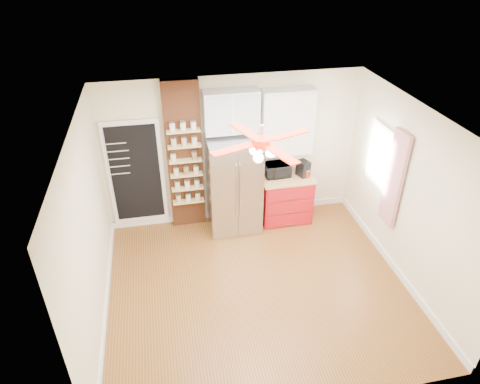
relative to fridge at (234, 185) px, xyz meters
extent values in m
plane|color=brown|center=(0.05, -1.63, -0.88)|extent=(4.50, 4.50, 0.00)
plane|color=white|center=(0.05, -1.63, 1.83)|extent=(4.50, 4.50, 0.00)
cube|color=#F0E8C1|center=(0.05, 0.37, 0.48)|extent=(4.50, 0.02, 2.70)
cube|color=#F0E8C1|center=(0.05, -3.63, 0.48)|extent=(4.50, 0.02, 2.70)
cube|color=#F0E8C1|center=(-2.20, -1.63, 0.48)|extent=(0.02, 4.00, 2.70)
cube|color=#F0E8C1|center=(2.30, -1.63, 0.48)|extent=(0.02, 4.00, 2.70)
cube|color=white|center=(-1.65, 0.34, 0.23)|extent=(0.95, 0.04, 1.95)
cube|color=black|center=(-1.65, 0.32, 0.23)|extent=(0.82, 0.02, 1.78)
cube|color=brown|center=(-0.80, 0.29, 0.48)|extent=(0.60, 0.16, 2.70)
cube|color=#A5A6AA|center=(0.00, 0.00, 0.00)|extent=(0.90, 0.70, 1.75)
cube|color=white|center=(0.00, 0.20, 1.27)|extent=(0.90, 0.35, 0.70)
cube|color=#B31219|center=(0.97, 0.05, -0.45)|extent=(0.90, 0.60, 0.86)
cube|color=tan|center=(0.97, 0.05, 0.01)|extent=(0.94, 0.64, 0.04)
cube|color=white|center=(0.97, 0.22, 1.00)|extent=(0.90, 0.30, 1.15)
cube|color=white|center=(2.28, -0.73, 0.68)|extent=(0.04, 0.75, 1.05)
cube|color=#AE1723|center=(2.23, -1.28, 0.57)|extent=(0.06, 0.40, 1.55)
cylinder|color=silver|center=(0.05, -1.63, 1.68)|extent=(0.05, 0.05, 0.20)
cylinder|color=red|center=(0.05, -1.63, 1.56)|extent=(0.24, 0.24, 0.10)
sphere|color=white|center=(0.05, -1.63, 1.40)|extent=(0.13, 0.13, 0.13)
imported|color=black|center=(0.81, 0.11, 0.15)|extent=(0.47, 0.33, 0.25)
cube|color=black|center=(1.26, 0.03, 0.17)|extent=(0.24, 0.27, 0.29)
cylinder|color=#A21C09|center=(1.31, -0.04, 0.09)|extent=(0.12, 0.12, 0.13)
cylinder|color=#B6270A|center=(1.34, 0.10, 0.09)|extent=(0.10, 0.10, 0.13)
cylinder|color=beige|center=(-1.00, 0.16, 0.56)|extent=(0.12, 0.12, 0.13)
cylinder|color=olive|center=(-0.65, 0.14, 0.56)|extent=(0.11, 0.11, 0.13)
camera|label=1|loc=(-1.17, -6.31, 3.79)|focal=32.00mm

